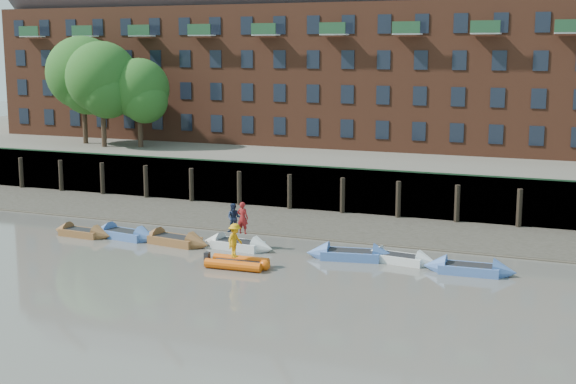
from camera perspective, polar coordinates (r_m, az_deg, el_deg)
The scene contains 18 objects.
ground at distance 36.25m, azimuth -3.91°, elevation -8.35°, with size 220.00×220.00×0.00m, color #5F5C54.
foreshore at distance 52.44m, azimuth 4.68°, elevation -2.53°, with size 110.00×8.00×0.50m, color #3D382F.
mud_band at distance 49.29m, azimuth 3.51°, elevation -3.34°, with size 110.00×1.60×0.10m, color #4C4336.
river_wall at distance 56.25m, azimuth 6.04°, elevation -0.02°, with size 110.00×1.23×3.30m.
bank_terrace at distance 69.28m, azimuth 9.14°, elevation 1.83°, with size 110.00×28.00×3.20m, color #5E594D.
apartment_terrace at distance 69.56m, azimuth 9.59°, elevation 11.13°, with size 80.60×15.56×20.98m.
tree_cluster at distance 71.10m, azimuth -13.12°, elevation 7.90°, with size 11.76×7.74×9.40m.
rowboat_0 at distance 51.45m, azimuth -14.43°, elevation -2.82°, with size 4.37×1.55×1.25m.
rowboat_1 at distance 50.26m, azimuth -11.51°, elevation -2.97°, with size 4.94×2.10×1.39m.
rowboat_2 at distance 48.21m, azimuth -8.05°, elevation -3.42°, with size 5.00×2.13×1.41m.
rowboat_3 at distance 46.81m, azimuth -3.60°, elevation -3.77°, with size 4.76×1.83×1.35m.
rowboat_4 at distance 44.57m, azimuth 4.49°, elevation -4.47°, with size 5.16×2.33×1.45m.
rowboat_5 at distance 44.18m, azimuth 7.93°, elevation -4.71°, with size 4.48×1.80×1.26m.
rowboat_6 at distance 42.71m, azimuth 12.77°, elevation -5.36°, with size 4.84×1.65×1.38m.
rib_tender at distance 42.83m, azimuth -3.46°, elevation -5.06°, with size 3.48×1.76×0.60m.
person_rower_a at distance 46.41m, azimuth -3.24°, elevation -1.85°, with size 0.69×0.45×1.88m, color maroon.
person_rower_b at distance 46.69m, azimuth -3.86°, elevation -1.87°, with size 0.85×0.66×1.74m, color #19233F.
person_rib_crew at distance 42.62m, azimuth -3.80°, elevation -3.45°, with size 1.18×0.68×1.83m, color orange.
Camera 1 is at (15.08, -30.89, 11.50)m, focal length 50.00 mm.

